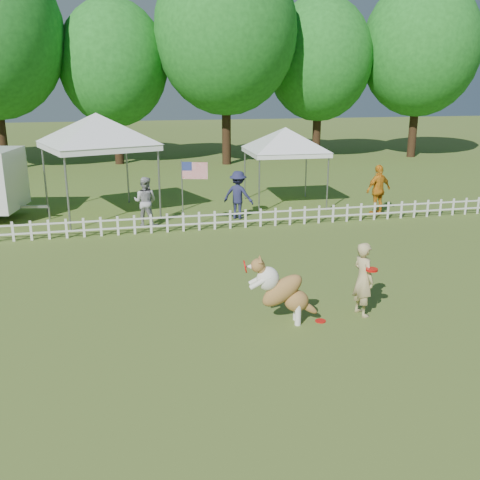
{
  "coord_description": "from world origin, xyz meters",
  "views": [
    {
      "loc": [
        -3.14,
        -9.15,
        4.46
      ],
      "look_at": [
        -0.58,
        2.0,
        1.1
      ],
      "focal_mm": 40.0,
      "sensor_mm": 36.0,
      "label": 1
    }
  ],
  "objects_px": {
    "spectator_b": "(238,195)",
    "handler": "(363,279)",
    "spectator_a": "(145,202)",
    "frisbee_on_turf": "(320,321)",
    "spectator_c": "(378,190)",
    "canopy_tent_left": "(100,166)",
    "dog": "(283,291)",
    "flag_pole": "(182,196)",
    "canopy_tent_right": "(285,167)"
  },
  "relations": [
    {
      "from": "spectator_a",
      "to": "canopy_tent_left",
      "type": "bearing_deg",
      "value": -29.3
    },
    {
      "from": "spectator_b",
      "to": "spectator_c",
      "type": "bearing_deg",
      "value": -151.41
    },
    {
      "from": "spectator_a",
      "to": "spectator_b",
      "type": "bearing_deg",
      "value": -151.74
    },
    {
      "from": "frisbee_on_turf",
      "to": "spectator_a",
      "type": "bearing_deg",
      "value": 109.37
    },
    {
      "from": "canopy_tent_left",
      "to": "flag_pole",
      "type": "bearing_deg",
      "value": -66.16
    },
    {
      "from": "canopy_tent_right",
      "to": "spectator_c",
      "type": "xyz_separation_m",
      "value": [
        2.72,
        -2.31,
        -0.54
      ]
    },
    {
      "from": "frisbee_on_turf",
      "to": "flag_pole",
      "type": "bearing_deg",
      "value": 103.68
    },
    {
      "from": "spectator_a",
      "to": "frisbee_on_turf",
      "type": "bearing_deg",
      "value": 132.57
    },
    {
      "from": "handler",
      "to": "canopy_tent_left",
      "type": "height_order",
      "value": "canopy_tent_left"
    },
    {
      "from": "flag_pole",
      "to": "spectator_b",
      "type": "distance_m",
      "value": 2.37
    },
    {
      "from": "frisbee_on_turf",
      "to": "canopy_tent_left",
      "type": "xyz_separation_m",
      "value": [
        -4.27,
        9.99,
        1.71
      ]
    },
    {
      "from": "flag_pole",
      "to": "spectator_c",
      "type": "distance_m",
      "value": 6.98
    },
    {
      "from": "frisbee_on_turf",
      "to": "spectator_c",
      "type": "height_order",
      "value": "spectator_c"
    },
    {
      "from": "spectator_c",
      "to": "handler",
      "type": "bearing_deg",
      "value": 44.91
    },
    {
      "from": "spectator_b",
      "to": "canopy_tent_left",
      "type": "bearing_deg",
      "value": 15.83
    },
    {
      "from": "flag_pole",
      "to": "spectator_b",
      "type": "xyz_separation_m",
      "value": [
        2.03,
        1.17,
        -0.29
      ]
    },
    {
      "from": "spectator_b",
      "to": "canopy_tent_right",
      "type": "bearing_deg",
      "value": -106.16
    },
    {
      "from": "spectator_b",
      "to": "spectator_c",
      "type": "distance_m",
      "value": 4.94
    },
    {
      "from": "dog",
      "to": "frisbee_on_turf",
      "type": "distance_m",
      "value": 0.99
    },
    {
      "from": "canopy_tent_left",
      "to": "spectator_c",
      "type": "xyz_separation_m",
      "value": [
        9.45,
        -2.08,
        -0.84
      ]
    },
    {
      "from": "dog",
      "to": "frisbee_on_turf",
      "type": "relative_size",
      "value": 6.43
    },
    {
      "from": "canopy_tent_right",
      "to": "spectator_b",
      "type": "height_order",
      "value": "canopy_tent_right"
    },
    {
      "from": "spectator_b",
      "to": "frisbee_on_turf",
      "type": "bearing_deg",
      "value": 122.92
    },
    {
      "from": "canopy_tent_left",
      "to": "spectator_a",
      "type": "height_order",
      "value": "canopy_tent_left"
    },
    {
      "from": "spectator_b",
      "to": "dog",
      "type": "bearing_deg",
      "value": 117.85
    },
    {
      "from": "handler",
      "to": "spectator_b",
      "type": "relative_size",
      "value": 0.92
    },
    {
      "from": "frisbee_on_turf",
      "to": "spectator_c",
      "type": "relative_size",
      "value": 0.12
    },
    {
      "from": "spectator_b",
      "to": "handler",
      "type": "bearing_deg",
      "value": 129.17
    },
    {
      "from": "spectator_a",
      "to": "spectator_c",
      "type": "xyz_separation_m",
      "value": [
        8.05,
        -0.25,
        0.08
      ]
    },
    {
      "from": "spectator_b",
      "to": "spectator_c",
      "type": "xyz_separation_m",
      "value": [
        4.92,
        -0.53,
        0.06
      ]
    },
    {
      "from": "handler",
      "to": "frisbee_on_turf",
      "type": "xyz_separation_m",
      "value": [
        -0.91,
        -0.14,
        -0.74
      ]
    },
    {
      "from": "handler",
      "to": "frisbee_on_turf",
      "type": "distance_m",
      "value": 1.18
    },
    {
      "from": "handler",
      "to": "frisbee_on_turf",
      "type": "height_order",
      "value": "handler"
    },
    {
      "from": "dog",
      "to": "flag_pole",
      "type": "relative_size",
      "value": 0.6
    },
    {
      "from": "dog",
      "to": "canopy_tent_left",
      "type": "distance_m",
      "value": 10.54
    },
    {
      "from": "frisbee_on_turf",
      "to": "canopy_tent_right",
      "type": "relative_size",
      "value": 0.07
    },
    {
      "from": "spectator_b",
      "to": "spectator_a",
      "type": "bearing_deg",
      "value": 39.77
    },
    {
      "from": "canopy_tent_left",
      "to": "flag_pole",
      "type": "height_order",
      "value": "canopy_tent_left"
    },
    {
      "from": "canopy_tent_right",
      "to": "spectator_c",
      "type": "distance_m",
      "value": 3.61
    },
    {
      "from": "dog",
      "to": "canopy_tent_left",
      "type": "bearing_deg",
      "value": 120.14
    },
    {
      "from": "frisbee_on_turf",
      "to": "spectator_c",
      "type": "bearing_deg",
      "value": 56.8
    },
    {
      "from": "handler",
      "to": "spectator_c",
      "type": "bearing_deg",
      "value": -38.59
    },
    {
      "from": "frisbee_on_turf",
      "to": "spectator_a",
      "type": "height_order",
      "value": "spectator_a"
    },
    {
      "from": "frisbee_on_turf",
      "to": "flag_pole",
      "type": "height_order",
      "value": "flag_pole"
    },
    {
      "from": "flag_pole",
      "to": "spectator_a",
      "type": "relative_size",
      "value": 1.38
    },
    {
      "from": "canopy_tent_right",
      "to": "frisbee_on_turf",
      "type": "bearing_deg",
      "value": -101.66
    },
    {
      "from": "dog",
      "to": "flag_pole",
      "type": "distance_m",
      "value": 7.24
    },
    {
      "from": "dog",
      "to": "spectator_c",
      "type": "height_order",
      "value": "spectator_c"
    },
    {
      "from": "canopy_tent_right",
      "to": "spectator_b",
      "type": "xyz_separation_m",
      "value": [
        -2.2,
        -1.79,
        -0.6
      ]
    },
    {
      "from": "canopy_tent_right",
      "to": "spectator_b",
      "type": "distance_m",
      "value": 2.9
    }
  ]
}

